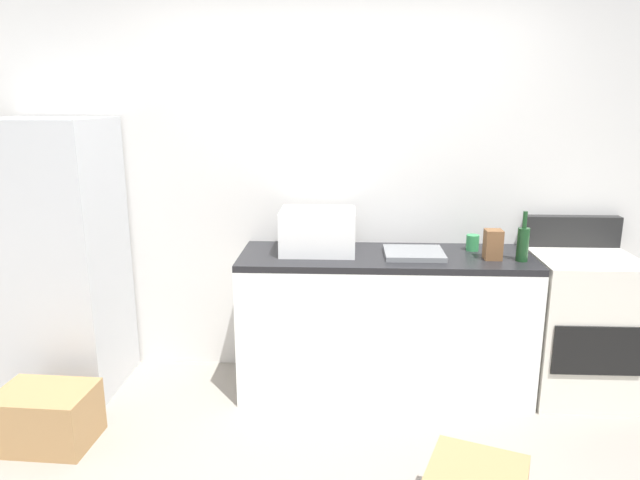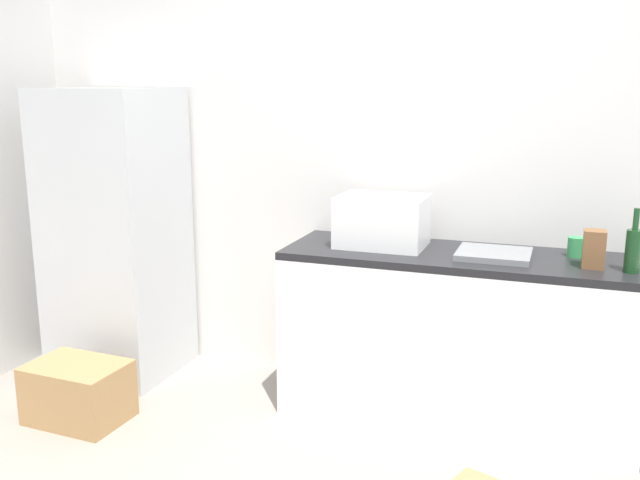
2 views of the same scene
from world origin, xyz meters
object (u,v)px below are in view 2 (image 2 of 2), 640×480
Objects in this scene: refrigerator at (116,234)px; knife_block at (594,249)px; coffee_mug at (576,247)px; microwave at (382,221)px; cardboard_box_small at (78,392)px; wine_bottle at (633,249)px.

refrigerator is 9.59× the size of knife_block.
refrigerator is at bearing -176.20° from coffee_mug.
coffee_mug is at bearing 111.25° from knife_block.
cardboard_box_small is at bearing -152.55° from microwave.
microwave is at bearing 27.45° from cardboard_box_small.
microwave is (1.63, 0.08, 0.17)m from refrigerator.
wine_bottle is 0.34m from coffee_mug.
refrigerator is 0.99m from cardboard_box_small.
wine_bottle is at bearing 12.87° from cardboard_box_small.
microwave is 0.92× the size of cardboard_box_small.
wine_bottle is 1.67× the size of knife_block.
wine_bottle is 0.17m from knife_block.
wine_bottle is 3.00× the size of coffee_mug.
coffee_mug is 0.56× the size of knife_block.
refrigerator reaches higher than microwave.
cardboard_box_small is (-2.42, -0.84, -0.79)m from coffee_mug.
coffee_mug is at bearing 5.26° from microwave.
refrigerator is at bearing 178.83° from wine_bottle.
knife_block is at bearing -5.90° from microwave.
microwave is at bearing -174.74° from coffee_mug.
refrigerator is 3.47× the size of cardboard_box_small.
microwave is 2.56× the size of knife_block.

